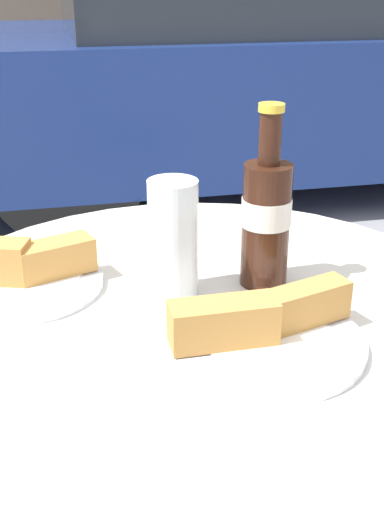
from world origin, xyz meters
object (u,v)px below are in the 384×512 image
Objects in this scene: lunch_plate_near at (20,273)px; parked_car at (277,69)px; cola_bottle_left at (266,217)px; lunch_plate_far at (264,330)px; bistro_table at (198,389)px; drinking_glass at (173,245)px.

parked_car is (1.32, 2.67, -0.13)m from lunch_plate_near.
cola_bottle_left is 2.91m from parked_car.
lunch_plate_near is at bearing -116.29° from parked_car.
lunch_plate_far is 3.07m from parked_car.
cola_bottle_left is at bearing 21.07° from bistro_table.
bistro_table is 0.20m from lunch_plate_far.
bistro_table is at bearing -111.56° from parked_car.
bistro_table is 0.29m from lunch_plate_near.
bistro_table is 0.21m from drinking_glass.
drinking_glass is 0.73× the size of lunch_plate_near.
lunch_plate_far is 0.06× the size of parked_car.
lunch_plate_far is at bearing -108.24° from cola_bottle_left.
lunch_plate_near is (-0.20, 0.07, -0.05)m from drinking_glass.
parked_car reaches higher than lunch_plate_near.
parked_car is at bearing 63.71° from lunch_plate_near.
lunch_plate_near is (-0.33, 0.06, -0.08)m from cola_bottle_left.
bistro_table is 3.66× the size of lunch_plate_near.
lunch_plate_far is (0.08, -0.15, -0.05)m from drinking_glass.
drinking_glass reaches higher than bistro_table.
cola_bottle_left is 0.06× the size of parked_car.
bistro_table is 0.20× the size of parked_car.
bistro_table is at bearing 113.28° from lunch_plate_far.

